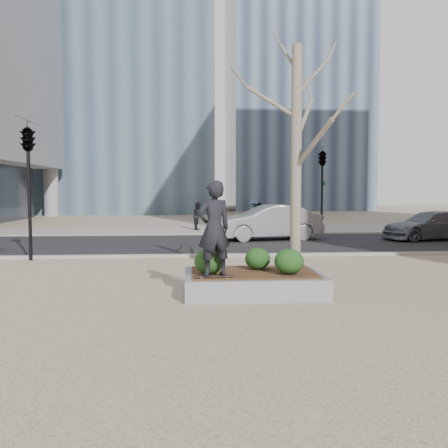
{
  "coord_description": "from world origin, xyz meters",
  "views": [
    {
      "loc": [
        -0.43,
        -10.8,
        2.3
      ],
      "look_at": [
        0.5,
        2.0,
        1.4
      ],
      "focal_mm": 40.0,
      "sensor_mm": 36.0,
      "label": 1
    }
  ],
  "objects": [
    {
      "name": "traffic_light_near",
      "position": [
        -5.5,
        5.6,
        2.25
      ],
      "size": [
        0.6,
        2.48,
        4.5
      ],
      "primitive_type": null,
      "color": "black",
      "rests_on": "ground"
    },
    {
      "name": "pedestrian_c",
      "position": [
        3.45,
        15.99,
        0.8
      ],
      "size": [
        0.94,
        0.45,
        1.56
      ],
      "primitive_type": "imported",
      "rotation": [
        0.0,
        0.0,
        3.22
      ],
      "color": "black",
      "rests_on": "far_sidewalk"
    },
    {
      "name": "shrub_right",
      "position": [
        1.72,
        -0.4,
        0.76
      ],
      "size": [
        0.63,
        0.63,
        0.54
      ],
      "primitive_type": "ellipsoid",
      "color": "#133C14",
      "rests_on": "planter_mulch"
    },
    {
      "name": "planter_mulch",
      "position": [
        1.0,
        0.0,
        0.47
      ],
      "size": [
        2.7,
        1.7,
        0.04
      ],
      "primitive_type": "cube",
      "color": "#382314",
      "rests_on": "planter"
    },
    {
      "name": "planter",
      "position": [
        1.0,
        0.0,
        0.23
      ],
      "size": [
        3.0,
        2.0,
        0.45
      ],
      "primitive_type": "cube",
      "color": "gray",
      "rests_on": "ground"
    },
    {
      "name": "pedestrian_a",
      "position": [
        0.17,
        17.17,
        0.8
      ],
      "size": [
        0.71,
        0.84,
        1.55
      ],
      "primitive_type": "imported",
      "rotation": [
        0.0,
        0.0,
        1.4
      ],
      "color": "black",
      "rests_on": "far_sidewalk"
    },
    {
      "name": "far_sidewalk",
      "position": [
        0.0,
        17.0,
        0.01
      ],
      "size": [
        60.0,
        6.0,
        0.02
      ],
      "primitive_type": "cube",
      "color": "gray",
      "rests_on": "ground"
    },
    {
      "name": "street",
      "position": [
        0.0,
        10.0,
        0.01
      ],
      "size": [
        60.0,
        8.0,
        0.02
      ],
      "primitive_type": "cube",
      "color": "black",
      "rests_on": "ground"
    },
    {
      "name": "skateboarder",
      "position": [
        0.1,
        -0.7,
        1.5
      ],
      "size": [
        0.83,
        0.68,
        1.95
      ],
      "primitive_type": "imported",
      "rotation": [
        0.0,
        0.0,
        3.49
      ],
      "color": "black",
      "rests_on": "skateboard"
    },
    {
      "name": "car_third",
      "position": [
        10.48,
        10.87,
        0.66
      ],
      "size": [
        4.68,
        2.54,
        1.29
      ],
      "primitive_type": "imported",
      "rotation": [
        0.0,
        0.0,
        4.89
      ],
      "color": "slate",
      "rests_on": "street"
    },
    {
      "name": "ground",
      "position": [
        0.0,
        0.0,
        0.0
      ],
      "size": [
        120.0,
        120.0,
        0.0
      ],
      "primitive_type": "plane",
      "color": "tan",
      "rests_on": "ground"
    },
    {
      "name": "car_silver",
      "position": [
        3.15,
        11.35,
        0.81
      ],
      "size": [
        5.0,
        2.5,
        1.57
      ],
      "primitive_type": "imported",
      "rotation": [
        0.0,
        0.0,
        4.89
      ],
      "color": "gray",
      "rests_on": "street"
    },
    {
      "name": "skateboard",
      "position": [
        0.1,
        -0.7,
        0.49
      ],
      "size": [
        0.79,
        0.24,
        0.08
      ],
      "primitive_type": null,
      "rotation": [
        0.0,
        0.0,
        0.05
      ],
      "color": "black",
      "rests_on": "planter"
    },
    {
      "name": "traffic_light_far",
      "position": [
        6.5,
        14.6,
        2.25
      ],
      "size": [
        0.6,
        2.48,
        4.5
      ],
      "primitive_type": null,
      "color": "black",
      "rests_on": "ground"
    },
    {
      "name": "shrub_left",
      "position": [
        0.02,
        -0.28,
        0.76
      ],
      "size": [
        0.64,
        0.64,
        0.54
      ],
      "primitive_type": "ellipsoid",
      "color": "#103314",
      "rests_on": "planter_mulch"
    },
    {
      "name": "pedestrian_b",
      "position": [
        3.23,
        16.65,
        0.88
      ],
      "size": [
        0.9,
        1.23,
        1.71
      ],
      "primitive_type": "imported",
      "rotation": [
        0.0,
        0.0,
        4.44
      ],
      "color": "#455B7C",
      "rests_on": "far_sidewalk"
    },
    {
      "name": "shrub_middle",
      "position": [
        1.13,
        0.26,
        0.73
      ],
      "size": [
        0.58,
        0.58,
        0.49
      ],
      "primitive_type": "ellipsoid",
      "color": "#193C13",
      "rests_on": "planter_mulch"
    },
    {
      "name": "sycamore_tree",
      "position": [
        2.0,
        0.3,
        3.79
      ],
      "size": [
        2.8,
        2.8,
        6.6
      ],
      "primitive_type": null,
      "color": "gray",
      "rests_on": "planter_mulch"
    }
  ]
}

